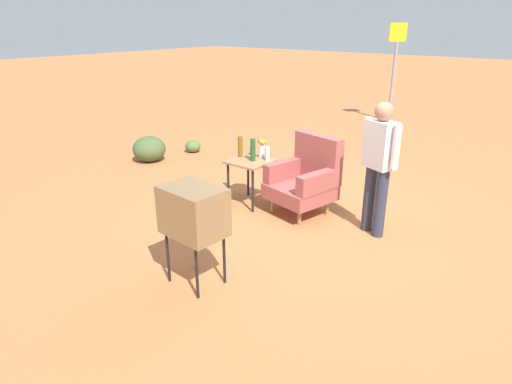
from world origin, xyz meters
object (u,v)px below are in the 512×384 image
(soda_can_red, at_px, (252,151))
(bottle_tall_amber, at_px, (240,146))
(tv_on_stand, at_px, (194,212))
(bottle_short_clear, at_px, (267,154))
(side_table, at_px, (250,167))
(flower_vase, at_px, (262,147))
(road_sign, at_px, (394,67))
(bottle_wine_green, at_px, (253,150))
(armchair, at_px, (306,178))
(person_standing, at_px, (379,161))

(soda_can_red, xyz_separation_m, bottle_tall_amber, (-0.08, -0.17, 0.09))
(tv_on_stand, distance_m, bottle_tall_amber, 2.30)
(bottle_short_clear, bearing_deg, side_table, -145.22)
(bottle_tall_amber, height_order, flower_vase, bottle_tall_amber)
(soda_can_red, distance_m, bottle_tall_amber, 0.21)
(side_table, bearing_deg, road_sign, 95.74)
(road_sign, distance_m, flower_vase, 6.47)
(road_sign, bearing_deg, flower_vase, -83.74)
(soda_can_red, relative_size, bottle_wine_green, 0.38)
(armchair, xyz_separation_m, bottle_short_clear, (-0.58, -0.10, 0.26))
(tv_on_stand, relative_size, flower_vase, 3.89)
(armchair, relative_size, tv_on_stand, 1.03)
(road_sign, bearing_deg, tv_on_stand, -79.74)
(person_standing, distance_m, bottle_tall_amber, 2.04)
(soda_can_red, bearing_deg, flower_vase, -5.72)
(flower_vase, bearing_deg, tv_on_stand, -68.61)
(road_sign, bearing_deg, armchair, -77.22)
(side_table, distance_m, flower_vase, 0.33)
(person_standing, distance_m, soda_can_red, 1.96)
(flower_vase, bearing_deg, soda_can_red, 174.28)
(soda_can_red, relative_size, bottle_tall_amber, 0.41)
(side_table, distance_m, tv_on_stand, 2.15)
(soda_can_red, height_order, bottle_tall_amber, bottle_tall_amber)
(bottle_short_clear, distance_m, bottle_wine_green, 0.21)
(person_standing, height_order, bottle_wine_green, person_standing)
(armchair, xyz_separation_m, bottle_tall_amber, (-1.01, -0.18, 0.31))
(bottle_tall_amber, bearing_deg, bottle_short_clear, 10.53)
(tv_on_stand, bearing_deg, bottle_short_clear, 108.16)
(road_sign, height_order, bottle_tall_amber, road_sign)
(tv_on_stand, height_order, soda_can_red, tv_on_stand)
(bottle_tall_amber, xyz_separation_m, bottle_wine_green, (0.28, -0.05, 0.01))
(armchair, bearing_deg, flower_vase, -177.97)
(side_table, distance_m, road_sign, 6.70)
(armchair, bearing_deg, side_table, -162.89)
(bottle_wine_green, bearing_deg, flower_vase, 92.02)
(armchair, xyz_separation_m, bottle_wine_green, (-0.74, -0.23, 0.32))
(armchair, distance_m, side_table, 0.82)
(person_standing, bearing_deg, bottle_short_clear, -177.48)
(side_table, height_order, road_sign, road_sign)
(armchair, height_order, person_standing, person_standing)
(bottle_tall_amber, xyz_separation_m, flower_vase, (0.27, 0.16, -0.00))
(tv_on_stand, xyz_separation_m, person_standing, (0.92, 2.16, 0.16))
(person_standing, height_order, bottle_short_clear, person_standing)
(person_standing, bearing_deg, bottle_tall_amber, -175.76)
(side_table, relative_size, bottle_tall_amber, 2.18)
(bottle_short_clear, bearing_deg, person_standing, 2.52)
(bottle_short_clear, height_order, flower_vase, flower_vase)
(bottle_tall_amber, relative_size, flower_vase, 1.13)
(bottle_tall_amber, height_order, bottle_short_clear, bottle_tall_amber)
(bottle_short_clear, bearing_deg, armchair, 9.94)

